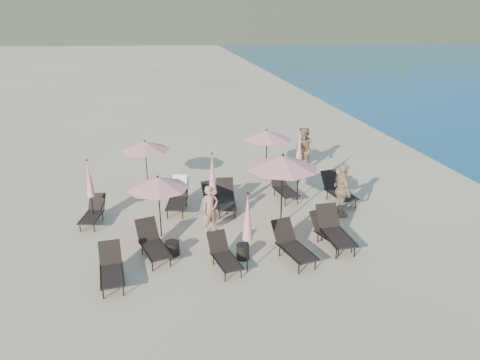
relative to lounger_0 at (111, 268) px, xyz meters
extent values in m
plane|color=#D6BA8C|center=(4.45, 0.49, -0.42)|extent=(800.00, 800.00, 0.00)
cube|color=black|center=(0.02, -0.26, -0.09)|extent=(0.68, 1.18, 0.05)
cube|color=black|center=(-0.04, 0.50, 0.19)|extent=(0.62, 0.48, 0.59)
cylinder|color=black|center=(-0.18, -0.76, -0.26)|extent=(0.03, 0.03, 0.32)
cylinder|color=black|center=(-0.27, 0.22, -0.26)|extent=(0.03, 0.03, 0.32)
cylinder|color=black|center=(0.31, -0.71, -0.26)|extent=(0.03, 0.03, 0.32)
cylinder|color=black|center=(0.23, 0.26, -0.26)|extent=(0.03, 0.03, 0.32)
cube|color=black|center=(-0.27, -0.24, -0.08)|extent=(0.15, 1.28, 0.04)
cube|color=black|center=(0.30, -0.19, -0.08)|extent=(0.15, 1.28, 0.04)
cube|color=black|center=(1.19, 0.87, -0.07)|extent=(0.91, 1.32, 0.05)
cube|color=black|center=(0.97, 1.64, 0.22)|extent=(0.72, 0.60, 0.62)
cylinder|color=black|center=(1.07, 0.32, -0.25)|extent=(0.04, 0.04, 0.34)
cylinder|color=black|center=(0.80, 1.31, -0.25)|extent=(0.04, 0.04, 0.34)
cylinder|color=black|center=(1.57, 0.46, -0.25)|extent=(0.04, 0.04, 0.34)
cylinder|color=black|center=(1.30, 1.45, -0.25)|extent=(0.04, 0.04, 0.34)
cube|color=black|center=(0.88, 0.84, -0.06)|extent=(0.39, 1.31, 0.04)
cube|color=black|center=(1.46, 1.00, -0.06)|extent=(0.39, 1.31, 0.04)
cube|color=black|center=(3.09, -0.11, -0.11)|extent=(0.76, 1.16, 0.04)
cube|color=black|center=(2.95, 0.60, 0.15)|extent=(0.63, 0.51, 0.55)
cylinder|color=black|center=(2.95, -0.59, -0.27)|extent=(0.03, 0.03, 0.30)
cylinder|color=black|center=(2.77, 0.31, -0.27)|extent=(0.03, 0.03, 0.30)
cylinder|color=black|center=(3.41, -0.50, -0.27)|extent=(0.03, 0.03, 0.30)
cylinder|color=black|center=(3.23, 0.41, -0.27)|extent=(0.03, 0.03, 0.30)
cube|color=black|center=(2.82, -0.12, -0.10)|extent=(0.28, 1.19, 0.04)
cube|color=black|center=(3.35, -0.01, -0.10)|extent=(0.28, 1.19, 0.04)
cube|color=black|center=(5.14, -0.08, -0.06)|extent=(0.91, 1.35, 0.05)
cube|color=black|center=(4.94, 0.73, 0.24)|extent=(0.73, 0.60, 0.63)
cylinder|color=black|center=(5.00, -0.64, -0.25)|extent=(0.04, 0.04, 0.35)
cylinder|color=black|center=(4.75, 0.39, -0.25)|extent=(0.04, 0.04, 0.35)
cylinder|color=black|center=(5.52, -0.51, -0.25)|extent=(0.04, 0.04, 0.35)
cylinder|color=black|center=(5.27, 0.52, -0.25)|extent=(0.04, 0.04, 0.35)
cube|color=black|center=(4.83, -0.10, -0.05)|extent=(0.37, 1.36, 0.04)
cube|color=black|center=(5.42, 0.05, -0.05)|extent=(0.37, 1.36, 0.04)
cube|color=black|center=(6.59, 0.46, -0.04)|extent=(0.70, 1.33, 0.05)
cube|color=black|center=(6.58, 1.34, 0.29)|extent=(0.69, 0.51, 0.68)
cylinder|color=black|center=(6.31, -0.10, -0.24)|extent=(0.04, 0.04, 0.37)
cylinder|color=black|center=(6.30, 1.04, -0.24)|extent=(0.04, 0.04, 0.37)
cylinder|color=black|center=(6.89, -0.09, -0.24)|extent=(0.04, 0.04, 0.37)
cylinder|color=black|center=(6.87, 1.04, -0.24)|extent=(0.04, 0.04, 0.37)
cube|color=black|center=(6.26, 0.51, -0.03)|extent=(0.07, 1.49, 0.04)
cube|color=black|center=(6.92, 0.52, -0.03)|extent=(0.07, 1.49, 0.04)
cube|color=black|center=(6.53, 0.56, -0.09)|extent=(0.90, 1.26, 0.05)
cube|color=black|center=(6.31, 1.29, 0.19)|extent=(0.69, 0.59, 0.59)
cylinder|color=black|center=(6.44, 0.03, -0.26)|extent=(0.03, 0.03, 0.32)
cylinder|color=black|center=(6.15, 0.97, -0.26)|extent=(0.03, 0.03, 0.32)
cylinder|color=black|center=(6.91, 0.18, -0.26)|extent=(0.03, 0.03, 0.32)
cylinder|color=black|center=(6.62, 1.11, -0.26)|extent=(0.03, 0.03, 0.32)
cube|color=black|center=(6.25, 0.52, -0.08)|extent=(0.42, 1.24, 0.04)
cube|color=black|center=(6.79, 0.69, -0.08)|extent=(0.42, 1.24, 0.04)
cube|color=black|center=(-0.84, 3.58, -0.11)|extent=(0.78, 1.16, 0.04)
cube|color=black|center=(-0.68, 4.28, 0.15)|extent=(0.63, 0.52, 0.55)
cylinder|color=black|center=(-1.17, 3.21, -0.27)|extent=(0.03, 0.03, 0.30)
cylinder|color=black|center=(-0.96, 4.09, -0.27)|extent=(0.03, 0.03, 0.30)
cylinder|color=black|center=(-0.72, 3.10, -0.27)|extent=(0.03, 0.03, 0.30)
cylinder|color=black|center=(-0.51, 3.98, -0.27)|extent=(0.03, 0.03, 0.30)
cube|color=black|center=(-1.09, 3.69, -0.11)|extent=(0.31, 1.17, 0.04)
cube|color=black|center=(-0.58, 3.56, -0.11)|extent=(0.31, 1.17, 0.04)
cube|color=black|center=(2.03, 4.07, -0.07)|extent=(0.87, 1.31, 0.05)
cube|color=black|center=(2.21, 4.86, 0.22)|extent=(0.71, 0.58, 0.62)
cylinder|color=black|center=(1.67, 3.63, -0.25)|extent=(0.04, 0.04, 0.34)
cylinder|color=black|center=(1.89, 4.64, -0.25)|extent=(0.04, 0.04, 0.34)
cylinder|color=black|center=(2.18, 3.52, -0.25)|extent=(0.04, 0.04, 0.34)
cylinder|color=black|center=(2.40, 4.53, -0.25)|extent=(0.04, 0.04, 0.34)
cube|color=black|center=(1.75, 4.18, -0.06)|extent=(0.33, 1.33, 0.04)
cube|color=black|center=(2.34, 4.05, -0.06)|extent=(0.33, 1.33, 0.04)
cube|color=white|center=(2.24, 5.00, 0.46)|extent=(0.59, 0.39, 0.37)
cube|color=black|center=(3.43, 3.97, -0.11)|extent=(0.75, 1.15, 0.04)
cube|color=black|center=(3.29, 4.68, 0.15)|extent=(0.62, 0.50, 0.55)
cylinder|color=black|center=(3.29, 3.49, -0.27)|extent=(0.03, 0.03, 0.30)
cylinder|color=black|center=(3.11, 4.39, -0.27)|extent=(0.03, 0.03, 0.30)
cylinder|color=black|center=(3.75, 3.59, -0.27)|extent=(0.03, 0.03, 0.30)
cylinder|color=black|center=(3.56, 4.48, -0.27)|extent=(0.03, 0.03, 0.30)
cube|color=black|center=(3.16, 3.96, -0.10)|extent=(0.27, 1.18, 0.04)
cube|color=black|center=(3.68, 4.07, -0.10)|extent=(0.27, 1.18, 0.04)
cube|color=black|center=(3.75, 3.72, -0.07)|extent=(0.76, 1.28, 0.05)
cube|color=black|center=(3.84, 4.53, 0.23)|extent=(0.68, 0.53, 0.63)
cylinder|color=black|center=(3.43, 3.25, -0.25)|extent=(0.04, 0.04, 0.34)
cylinder|color=black|center=(3.55, 4.29, -0.25)|extent=(0.04, 0.04, 0.34)
cylinder|color=black|center=(3.95, 3.19, -0.25)|extent=(0.04, 0.04, 0.34)
cylinder|color=black|center=(4.07, 4.23, -0.25)|extent=(0.04, 0.04, 0.34)
cube|color=black|center=(3.45, 3.81, -0.06)|extent=(0.19, 1.37, 0.04)
cube|color=black|center=(4.06, 3.74, -0.06)|extent=(0.19, 1.37, 0.04)
cube|color=black|center=(6.15, 4.38, -0.08)|extent=(0.75, 1.23, 0.05)
cube|color=black|center=(6.04, 5.16, 0.20)|extent=(0.65, 0.52, 0.60)
cylinder|color=black|center=(5.96, 3.87, -0.26)|extent=(0.03, 0.03, 0.33)
cylinder|color=black|center=(5.83, 4.86, -0.26)|extent=(0.03, 0.03, 0.33)
cylinder|color=black|center=(6.46, 3.93, -0.26)|extent=(0.03, 0.03, 0.33)
cylinder|color=black|center=(6.33, 4.92, -0.26)|extent=(0.03, 0.03, 0.33)
cube|color=black|center=(5.85, 4.39, -0.07)|extent=(0.21, 1.30, 0.04)
cube|color=black|center=(6.43, 4.47, -0.07)|extent=(0.21, 1.30, 0.04)
cube|color=black|center=(8.05, 3.64, -0.06)|extent=(0.84, 1.34, 0.05)
cube|color=black|center=(7.92, 4.47, 0.25)|extent=(0.72, 0.57, 0.65)
cylinder|color=black|center=(7.87, 3.08, -0.25)|extent=(0.04, 0.04, 0.35)
cylinder|color=black|center=(7.70, 4.14, -0.25)|extent=(0.04, 0.04, 0.35)
cylinder|color=black|center=(8.41, 3.17, -0.25)|extent=(0.04, 0.04, 0.35)
cylinder|color=black|center=(8.23, 4.23, -0.25)|extent=(0.04, 0.04, 0.35)
cube|color=black|center=(7.74, 3.64, -0.05)|extent=(0.27, 1.40, 0.04)
cube|color=black|center=(8.35, 3.74, -0.05)|extent=(0.27, 1.40, 0.04)
cylinder|color=black|center=(1.40, 2.37, 0.54)|extent=(0.04, 0.04, 1.92)
cone|color=pink|center=(1.40, 2.37, 1.41)|extent=(1.92, 1.92, 0.35)
sphere|color=black|center=(1.40, 2.37, 1.61)|extent=(0.07, 0.07, 0.07)
cylinder|color=black|center=(5.37, 2.42, 0.74)|extent=(0.05, 0.05, 2.33)
cone|color=pink|center=(5.37, 2.42, 1.79)|extent=(2.33, 2.33, 0.42)
sphere|color=black|center=(5.37, 2.42, 2.04)|extent=(0.09, 0.09, 0.09)
cylinder|color=black|center=(1.06, 6.54, 0.53)|extent=(0.04, 0.04, 1.91)
cone|color=pink|center=(1.06, 6.54, 1.39)|extent=(1.91, 1.91, 0.34)
sphere|color=black|center=(1.06, 6.54, 1.59)|extent=(0.07, 0.07, 0.07)
cylinder|color=black|center=(5.96, 6.67, 0.60)|extent=(0.04, 0.04, 2.04)
cone|color=pink|center=(5.96, 6.67, 1.52)|extent=(2.04, 2.04, 0.37)
sphere|color=black|center=(5.96, 6.67, 1.74)|extent=(0.08, 0.08, 0.08)
cylinder|color=black|center=(3.63, -0.27, 0.09)|extent=(0.04, 0.04, 1.03)
cone|color=pink|center=(3.63, -0.27, 1.26)|extent=(0.28, 0.28, 1.31)
sphere|color=black|center=(3.63, -0.27, 1.95)|extent=(0.07, 0.07, 0.07)
cylinder|color=black|center=(6.59, 4.39, 0.17)|extent=(0.04, 0.04, 1.19)
cone|color=pink|center=(6.59, 4.39, 1.52)|extent=(0.32, 0.32, 1.51)
sphere|color=black|center=(6.59, 4.39, 2.31)|extent=(0.08, 0.08, 0.08)
cylinder|color=black|center=(-0.78, 3.82, 0.06)|extent=(0.04, 0.04, 0.97)
cone|color=pink|center=(-0.78, 3.82, 1.17)|extent=(0.27, 0.27, 1.24)
sphere|color=black|center=(-0.78, 3.82, 1.81)|extent=(0.06, 0.06, 0.06)
cylinder|color=black|center=(3.18, 3.07, 0.11)|extent=(0.04, 0.04, 1.06)
cone|color=pink|center=(3.18, 3.07, 1.31)|extent=(0.29, 0.29, 1.35)
sphere|color=black|center=(3.18, 3.07, 2.01)|extent=(0.07, 0.07, 0.07)
cylinder|color=black|center=(1.67, 1.14, -0.22)|extent=(0.43, 0.43, 0.41)
cylinder|color=black|center=(3.66, 0.49, -0.20)|extent=(0.38, 0.38, 0.45)
imported|color=#AC755D|center=(2.99, 2.35, 0.37)|extent=(0.68, 0.56, 1.59)
imported|color=#9D7351|center=(7.91, 7.49, 0.54)|extent=(1.15, 1.18, 1.92)
imported|color=tan|center=(7.61, 2.65, 0.54)|extent=(0.49, 1.14, 1.93)
camera|label=1|loc=(1.19, -11.19, 6.56)|focal=35.00mm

